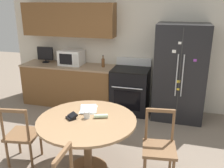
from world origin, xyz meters
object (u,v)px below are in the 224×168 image
object	(u,v)px
dining_chair_left	(22,135)
counter_bottle	(103,62)
refrigerator	(180,73)
countertop_tv	(45,54)
wallet	(72,117)
oven_range	(130,90)
dining_chair_right	(159,148)
microwave	(71,57)
candle_glass	(87,115)

from	to	relation	value
dining_chair_left	counter_bottle	bearing A→B (deg)	68.23
refrigerator	counter_bottle	world-z (taller)	refrigerator
counter_bottle	countertop_tv	bearing A→B (deg)	178.54
dining_chair_left	wallet	world-z (taller)	dining_chair_left
refrigerator	wallet	bearing A→B (deg)	-122.57
oven_range	wallet	world-z (taller)	oven_range
oven_range	dining_chair_right	size ratio (longest dim) A/B	1.20
counter_bottle	dining_chair_left	size ratio (longest dim) A/B	0.28
microwave	counter_bottle	xyz separation A→B (m)	(0.71, -0.00, -0.06)
wallet	oven_range	bearing A→B (deg)	80.25
dining_chair_right	refrigerator	bearing A→B (deg)	-103.14
oven_range	counter_bottle	size ratio (longest dim) A/B	4.34
oven_range	dining_chair_right	distance (m)	2.08
refrigerator	dining_chair_right	xyz separation A→B (m)	(-0.18, -1.91, -0.48)
refrigerator	wallet	world-z (taller)	refrigerator
refrigerator	oven_range	bearing A→B (deg)	178.51
countertop_tv	candle_glass	xyz separation A→B (m)	(1.79, -2.10, -0.29)
refrigerator	countertop_tv	bearing A→B (deg)	177.51
refrigerator	oven_range	distance (m)	1.05
microwave	wallet	distance (m)	2.36
microwave	candle_glass	bearing A→B (deg)	-61.05
countertop_tv	wallet	xyz separation A→B (m)	(1.61, -2.17, -0.30)
counter_bottle	wallet	xyz separation A→B (m)	(0.25, -2.14, -0.21)
dining_chair_right	wallet	xyz separation A→B (m)	(-1.13, -0.14, 0.35)
oven_range	dining_chair_left	bearing A→B (deg)	-117.19
dining_chair_left	microwave	bearing A→B (deg)	86.52
refrigerator	candle_glass	xyz separation A→B (m)	(-1.12, -1.97, -0.12)
dining_chair_left	dining_chair_right	size ratio (longest dim) A/B	1.00
dining_chair_left	candle_glass	size ratio (longest dim) A/B	9.65
dining_chair_right	candle_glass	xyz separation A→B (m)	(-0.95, -0.07, 0.36)
counter_bottle	wallet	distance (m)	2.16
oven_range	wallet	size ratio (longest dim) A/B	6.21
counter_bottle	microwave	bearing A→B (deg)	179.73
oven_range	microwave	size ratio (longest dim) A/B	2.20
microwave	counter_bottle	world-z (taller)	microwave
dining_chair_right	microwave	bearing A→B (deg)	-51.59
refrigerator	microwave	xyz separation A→B (m)	(-2.27, 0.10, 0.14)
microwave	counter_bottle	bearing A→B (deg)	-0.27
candle_glass	countertop_tv	bearing A→B (deg)	130.43
dining_chair_left	dining_chair_right	distance (m)	1.89
refrigerator	dining_chair_right	world-z (taller)	refrigerator
refrigerator	counter_bottle	xyz separation A→B (m)	(-1.56, 0.09, 0.08)
countertop_tv	dining_chair_right	distance (m)	3.47
refrigerator	candle_glass	size ratio (longest dim) A/B	19.59
counter_bottle	refrigerator	bearing A→B (deg)	-3.38
oven_range	counter_bottle	distance (m)	0.80
refrigerator	dining_chair_left	size ratio (longest dim) A/B	2.03
refrigerator	countertop_tv	xyz separation A→B (m)	(-2.91, 0.13, 0.17)
candle_glass	wallet	distance (m)	0.20
countertop_tv	dining_chair_left	world-z (taller)	countertop_tv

